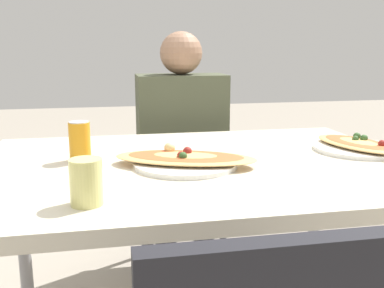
% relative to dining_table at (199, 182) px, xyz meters
% --- Properties ---
extents(dining_table, '(1.35, 0.96, 0.75)m').
position_rel_dining_table_xyz_m(dining_table, '(0.00, 0.00, 0.00)').
color(dining_table, beige).
rests_on(dining_table, ground_plane).
extents(chair_far_seated, '(0.40, 0.40, 0.91)m').
position_rel_dining_table_xyz_m(chair_far_seated, '(0.07, 0.81, -0.17)').
color(chair_far_seated, black).
rests_on(chair_far_seated, ground_plane).
extents(person_seated, '(0.41, 0.24, 1.16)m').
position_rel_dining_table_xyz_m(person_seated, '(0.07, 0.69, 0.01)').
color(person_seated, '#2D2D38').
rests_on(person_seated, ground_plane).
extents(pizza_main, '(0.47, 0.32, 0.06)m').
position_rel_dining_table_xyz_m(pizza_main, '(-0.05, -0.04, 0.08)').
color(pizza_main, white).
rests_on(pizza_main, dining_table).
extents(soda_can, '(0.07, 0.07, 0.12)m').
position_rel_dining_table_xyz_m(soda_can, '(-0.36, 0.08, 0.13)').
color(soda_can, orange).
rests_on(soda_can, dining_table).
extents(drink_glass, '(0.07, 0.07, 0.11)m').
position_rel_dining_table_xyz_m(drink_glass, '(-0.33, -0.33, 0.12)').
color(drink_glass, '#E0DB7F').
rests_on(drink_glass, dining_table).
extents(pizza_second, '(0.30, 0.37, 0.05)m').
position_rel_dining_table_xyz_m(pizza_second, '(0.57, 0.04, 0.08)').
color(pizza_second, white).
rests_on(pizza_second, dining_table).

